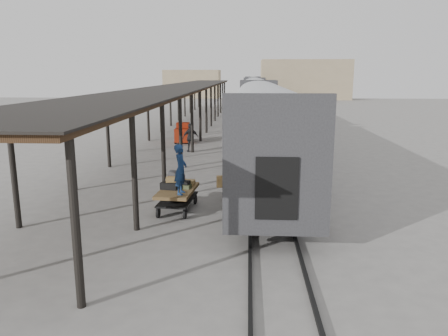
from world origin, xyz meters
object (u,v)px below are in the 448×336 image
luggage_tug (182,134)px  pedestrian (191,138)px  baggage_cart (177,194)px  porter (181,169)px

luggage_tug → pedestrian: size_ratio=0.90×
baggage_cart → luggage_tug: bearing=102.5°
pedestrian → baggage_cart: bearing=70.9°
baggage_cart → luggage_tug: (-2.34, 16.97, 0.04)m
pedestrian → porter: bearing=71.7°
luggage_tug → pedestrian: 4.16m
luggage_tug → porter: (2.59, -17.62, 1.09)m
baggage_cart → pedestrian: pedestrian is taller
baggage_cart → porter: bearing=-64.3°
luggage_tug → baggage_cart: bearing=-83.4°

